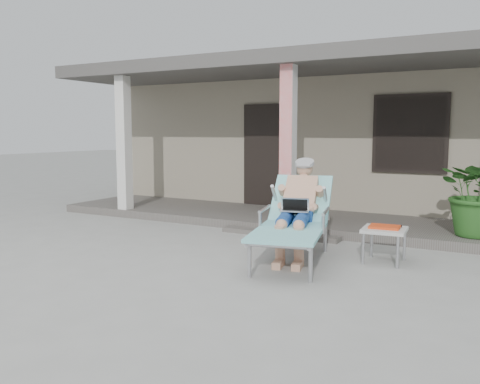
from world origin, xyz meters
The scene contains 7 objects.
ground centered at (0.00, 0.00, 0.00)m, with size 60.00×60.00×0.00m, color #9E9E99.
house centered at (0.00, 6.50, 1.67)m, with size 10.40×5.40×3.30m.
porch_deck centered at (0.00, 3.00, 0.07)m, with size 10.00×2.00×0.15m, color #605B56.
porch_overhang centered at (0.00, 2.95, 2.79)m, with size 10.00×2.30×2.85m.
porch_step centered at (0.00, 1.85, 0.04)m, with size 2.00×0.30×0.07m, color #605B56.
lounger centered at (0.76, 0.65, 0.87)m, with size 1.25×2.24×1.41m.
side_table centered at (1.86, 0.97, 0.41)m, with size 0.58×0.58×0.48m.
Camera 1 is at (3.30, -5.57, 1.69)m, focal length 38.00 mm.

